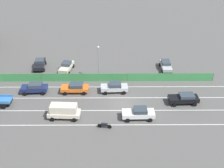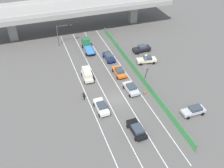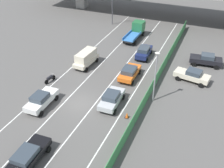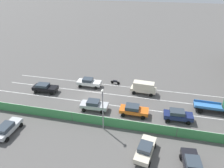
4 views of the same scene
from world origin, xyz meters
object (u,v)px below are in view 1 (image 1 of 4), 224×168
object	(u,v)px
car_van_cream	(64,111)
parked_sedan_dark	(40,64)
car_sedan_navy	(35,88)
car_sedan_silver	(114,87)
traffic_cone	(123,83)
car_taxi_orange	(75,88)
parked_sedan_cream	(66,66)
motorcycle	(105,125)
parked_wagon_silver	(166,65)
street_lamp	(99,59)
car_hatchback_white	(139,113)
car_sedan_black	(184,98)

from	to	relation	value
car_van_cream	parked_sedan_dark	world-z (taller)	car_van_cream
car_sedan_navy	car_van_cream	world-z (taller)	car_van_cream
car_sedan_silver	traffic_cone	distance (m)	2.88
car_taxi_orange	parked_sedan_dark	bearing A→B (deg)	40.84
traffic_cone	parked_sedan_cream	bearing A→B (deg)	63.07
car_taxi_orange	motorcycle	distance (m)	10.49
car_sedan_silver	parked_wagon_silver	bearing A→B (deg)	-50.28
parked_wagon_silver	parked_sedan_dark	size ratio (longest dim) A/B	0.95
car_van_cream	street_lamp	size ratio (longest dim) A/B	0.73
car_sedan_navy	motorcycle	xyz separation A→B (m)	(-9.19, -11.49, -0.49)
car_hatchback_white	traffic_cone	bearing A→B (deg)	10.97
car_van_cream	motorcycle	bearing A→B (deg)	-112.16
car_sedan_silver	car_sedan_black	distance (m)	11.13
car_taxi_orange	motorcycle	xyz separation A→B (m)	(-9.27, -4.89, -0.44)
car_van_cream	traffic_cone	world-z (taller)	car_van_cream
parked_sedan_dark	car_van_cream	bearing A→B (deg)	-156.63
car_sedan_navy	parked_wagon_silver	distance (m)	24.18
car_sedan_silver	car_sedan_black	xyz separation A→B (m)	(-3.40, -10.60, -0.01)
parked_wagon_silver	street_lamp	world-z (taller)	street_lamp
car_taxi_orange	motorcycle	world-z (taller)	car_taxi_orange
car_sedan_black	parked_sedan_cream	distance (m)	22.37
car_sedan_navy	car_van_cream	size ratio (longest dim) A/B	0.93
car_taxi_orange	motorcycle	bearing A→B (deg)	-152.16
parked_sedan_cream	car_sedan_black	bearing A→B (deg)	-119.61
car_van_cream	parked_sedan_cream	world-z (taller)	car_van_cream
car_sedan_black	parked_sedan_cream	size ratio (longest dim) A/B	0.97
street_lamp	parked_sedan_cream	bearing A→B (deg)	60.47
car_hatchback_white	traffic_cone	size ratio (longest dim) A/B	6.41
car_sedan_black	car_taxi_orange	xyz separation A→B (m)	(3.28, 16.96, -0.00)
car_sedan_silver	parked_sedan_cream	size ratio (longest dim) A/B	0.94
motorcycle	street_lamp	distance (m)	14.02
parked_sedan_dark	street_lamp	distance (m)	12.65
car_sedan_navy	car_taxi_orange	distance (m)	6.59
parked_sedan_cream	traffic_cone	xyz separation A→B (m)	(-5.23, -10.30, -0.56)
car_sedan_silver	street_lamp	size ratio (longest dim) A/B	0.70
car_sedan_silver	car_sedan_navy	world-z (taller)	car_sedan_navy
car_sedan_navy	parked_sedan_cream	distance (m)	8.86
car_sedan_navy	car_sedan_silver	bearing A→B (deg)	-89.14
traffic_cone	car_sedan_navy	bearing A→B (deg)	100.29
parked_sedan_dark	street_lamp	bearing A→B (deg)	-112.13
car_van_cream	car_hatchback_white	bearing A→B (deg)	-91.01
car_hatchback_white	parked_wagon_silver	world-z (taller)	car_hatchback_white
motorcycle	traffic_cone	size ratio (longest dim) A/B	2.69
car_sedan_navy	street_lamp	xyz separation A→B (m)	(4.35, -10.29, 2.96)
car_sedan_black	car_van_cream	distance (m)	18.19
parked_sedan_cream	street_lamp	bearing A→B (deg)	-119.53
street_lamp	car_hatchback_white	bearing A→B (deg)	-152.23
car_taxi_orange	traffic_cone	distance (m)	8.24
parked_sedan_cream	street_lamp	distance (m)	7.71
car_hatchback_white	car_van_cream	xyz separation A→B (m)	(0.18, 10.54, 0.33)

